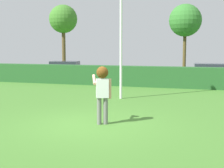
{
  "coord_description": "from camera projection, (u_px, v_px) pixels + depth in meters",
  "views": [
    {
      "loc": [
        3.42,
        -8.95,
        2.39
      ],
      "look_at": [
        0.28,
        1.14,
        1.15
      ],
      "focal_mm": 50.64,
      "sensor_mm": 36.0,
      "label": 1
    }
  ],
  "objects": [
    {
      "name": "ground_plane",
      "position": [
        92.0,
        125.0,
        9.78
      ],
      "size": [
        60.0,
        60.0,
        0.0
      ],
      "primitive_type": "plane",
      "color": "#43792C"
    },
    {
      "name": "person",
      "position": [
        102.0,
        87.0,
        9.7
      ],
      "size": [
        0.75,
        0.65,
        1.8
      ],
      "color": "slate",
      "rests_on": "ground"
    },
    {
      "name": "frisbee",
      "position": [
        103.0,
        83.0,
        10.17
      ],
      "size": [
        0.23,
        0.23,
        0.03
      ],
      "color": "yellow"
    },
    {
      "name": "lamppost",
      "position": [
        121.0,
        27.0,
        14.35
      ],
      "size": [
        0.24,
        0.24,
        6.01
      ],
      "color": "silver",
      "rests_on": "ground"
    },
    {
      "name": "hedge_row",
      "position": [
        151.0,
        77.0,
        19.13
      ],
      "size": [
        23.11,
        0.9,
        1.23
      ],
      "primitive_type": "cube",
      "color": "#255626",
      "rests_on": "ground"
    },
    {
      "name": "parked_car_white",
      "position": [
        65.0,
        68.0,
        25.92
      ],
      "size": [
        4.43,
        2.41,
        1.25
      ],
      "color": "white",
      "rests_on": "ground"
    },
    {
      "name": "parked_car_green",
      "position": [
        210.0,
        72.0,
        22.11
      ],
      "size": [
        4.33,
        2.09,
        1.25
      ],
      "color": "#1E6633",
      "rests_on": "ground"
    },
    {
      "name": "maple_tree",
      "position": [
        63.0,
        20.0,
        31.1
      ],
      "size": [
        2.77,
        2.77,
        6.54
      ],
      "color": "brown",
      "rests_on": "ground"
    },
    {
      "name": "willow_tree",
      "position": [
        185.0,
        21.0,
        24.31
      ],
      "size": [
        2.5,
        2.5,
        5.7
      ],
      "color": "brown",
      "rests_on": "ground"
    }
  ]
}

